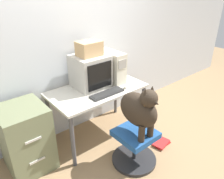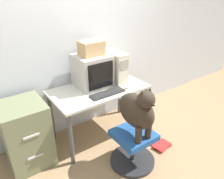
% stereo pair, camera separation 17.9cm
% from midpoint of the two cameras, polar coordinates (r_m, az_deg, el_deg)
% --- Properties ---
extents(ground_plane, '(12.00, 12.00, 0.00)m').
position_cam_midpoint_polar(ground_plane, '(3.09, 2.19, -14.64)').
color(ground_plane, '#937551').
extents(wall_back, '(8.00, 0.05, 2.60)m').
position_cam_midpoint_polar(wall_back, '(3.07, -6.40, 12.45)').
color(wall_back, silver).
rests_on(wall_back, ground_plane).
extents(desk, '(1.28, 0.71, 0.75)m').
position_cam_midpoint_polar(desk, '(2.96, -1.76, -1.30)').
color(desk, beige).
rests_on(desk, ground_plane).
extents(crt_monitor, '(0.44, 0.43, 0.43)m').
position_cam_midpoint_polar(crt_monitor, '(2.92, -3.40, 4.89)').
color(crt_monitor, '#B7B2A8').
rests_on(crt_monitor, desk).
extents(pc_tower, '(0.18, 0.46, 0.43)m').
position_cam_midpoint_polar(pc_tower, '(3.07, 2.20, 6.03)').
color(pc_tower, beige).
rests_on(pc_tower, desk).
extents(keyboard, '(0.46, 0.15, 0.03)m').
position_cam_midpoint_polar(keyboard, '(2.76, 0.70, -0.98)').
color(keyboard, '#2D2D2D').
rests_on(keyboard, desk).
extents(computer_mouse, '(0.06, 0.05, 0.03)m').
position_cam_midpoint_polar(computer_mouse, '(2.91, 5.66, 0.51)').
color(computer_mouse, beige).
rests_on(computer_mouse, desk).
extents(office_chair, '(0.55, 0.55, 0.45)m').
position_cam_midpoint_polar(office_chair, '(2.76, 7.40, -14.83)').
color(office_chair, '#262628').
rests_on(office_chair, ground_plane).
extents(dog, '(0.27, 0.53, 0.63)m').
position_cam_midpoint_polar(dog, '(2.41, 8.85, -5.38)').
color(dog, '#33281E').
rests_on(dog, office_chair).
extents(filing_cabinet, '(0.50, 0.55, 0.81)m').
position_cam_midpoint_polar(filing_cabinet, '(2.80, -19.78, -10.94)').
color(filing_cabinet, '#6B7251').
rests_on(filing_cabinet, ground_plane).
extents(cardboard_box, '(0.29, 0.23, 0.19)m').
position_cam_midpoint_polar(cardboard_box, '(2.82, -3.61, 10.75)').
color(cardboard_box, tan).
rests_on(cardboard_box, crt_monitor).
extents(book_stack_floor, '(0.27, 0.21, 0.04)m').
position_cam_midpoint_polar(book_stack_floor, '(3.17, 14.44, -13.96)').
color(book_stack_floor, red).
rests_on(book_stack_floor, ground_plane).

